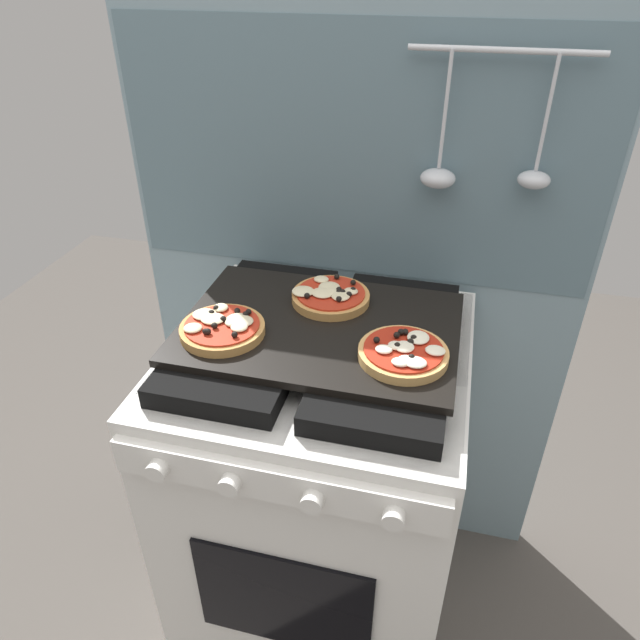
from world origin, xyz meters
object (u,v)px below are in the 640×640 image
Objects in this scene: pizza_left at (223,327)px; pizza_center at (330,296)px; baking_tray at (320,328)px; stove at (320,486)px; pizza_right at (404,353)px.

pizza_left and pizza_center have the same top height.
pizza_center is (0.17, 0.17, -0.00)m from pizza_left.
baking_tray is 0.19m from pizza_left.
baking_tray reaches higher than stove.
baking_tray is at bearing 23.46° from pizza_left.
stove is at bearing -88.71° from pizza_center.
pizza_center is at bearing 91.29° from stove.
pizza_right reaches higher than baking_tray.
pizza_left is at bearing -135.83° from pizza_center.
pizza_right reaches higher than stove.
stove is 5.53× the size of pizza_center.
pizza_right is (0.17, -0.07, 0.02)m from baking_tray.
stove is 0.46m from baking_tray.
stove is 0.51m from pizza_right.
baking_tray is 0.19m from pizza_right.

